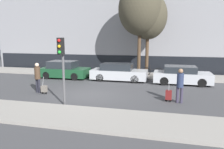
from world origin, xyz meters
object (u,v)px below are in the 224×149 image
parked_car_2 (182,75)px  pedestrian_right (180,84)px  parked_bicycle (153,71)px  traffic_light (62,58)px  trolley_left (44,89)px  bare_tree_down_street (148,16)px  parked_car_0 (64,70)px  bare_tree_near_crossing (140,9)px  parked_car_1 (119,72)px  trolley_right (169,95)px  pedestrian_left (38,76)px

parked_car_2 → pedestrian_right: (-0.40, -4.98, 0.40)m
parked_bicycle → traffic_light: bearing=-112.5°
trolley_left → bare_tree_down_street: 10.43m
parked_car_0 → parked_bicycle: size_ratio=2.25×
parked_bicycle → bare_tree_near_crossing: size_ratio=0.23×
bare_tree_near_crossing → parked_car_0: bearing=-163.0°
parked_car_0 → parked_car_1: size_ratio=0.92×
trolley_right → bare_tree_near_crossing: bare_tree_near_crossing is taller
parked_car_0 → parked_car_2: (9.36, -0.07, -0.04)m
parked_car_0 → parked_car_2: size_ratio=0.99×
parked_car_2 → pedestrian_right: size_ratio=2.25×
parked_car_0 → parked_bicycle: 7.45m
trolley_left → traffic_light: (2.20, -1.88, 2.09)m
parked_car_0 → pedestrian_left: 4.97m
parked_car_2 → bare_tree_down_street: size_ratio=0.58×
parked_bicycle → trolley_left: bearing=-129.6°
parked_car_2 → bare_tree_near_crossing: 6.31m
pedestrian_left → parked_bicycle: 9.57m
pedestrian_right → bare_tree_near_crossing: size_ratio=0.23×
pedestrian_left → trolley_right: size_ratio=1.59×
bare_tree_down_street → parked_bicycle: bearing=-30.3°
trolley_left → traffic_light: size_ratio=0.31×
trolley_left → trolley_right: trolley_right is taller
parked_car_2 → pedestrian_right: bearing=-94.6°
parked_car_1 → parked_car_2: (4.72, -0.13, -0.01)m
traffic_light → bare_tree_near_crossing: bare_tree_near_crossing is taller
trolley_left → bare_tree_down_street: size_ratio=0.15×
trolley_left → trolley_right: 7.24m
parked_car_2 → parked_bicycle: size_ratio=2.28×
parked_bicycle → pedestrian_left: bearing=-132.7°
parked_car_0 → parked_car_2: 9.36m
pedestrian_left → bare_tree_near_crossing: bare_tree_near_crossing is taller
pedestrian_left → traffic_light: 3.67m
trolley_left → parked_bicycle: parked_bicycle is taller
parked_car_1 → trolley_left: 6.21m
parked_car_0 → trolley_right: bearing=-30.5°
traffic_light → bare_tree_near_crossing: (2.62, 8.81, 3.20)m
parked_car_0 → trolley_left: bearing=-77.0°
bare_tree_near_crossing → parked_bicycle: bearing=13.6°
trolley_left → bare_tree_near_crossing: bearing=55.2°
pedestrian_right → parked_car_2: bearing=94.4°
parked_car_1 → parked_bicycle: (2.51, 2.06, -0.14)m
parked_car_2 → parked_bicycle: (-2.22, 2.18, -0.13)m
pedestrian_left → traffic_light: traffic_light is taller
parked_car_1 → traffic_light: size_ratio=1.29×
pedestrian_left → parked_car_0: bearing=-62.1°
parked_car_2 → trolley_left: parked_car_2 is taller
trolley_left → parked_bicycle: (5.96, 7.21, 0.18)m
parked_car_1 → trolley_left: size_ratio=4.16×
parked_bicycle → pedestrian_right: bearing=-75.8°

